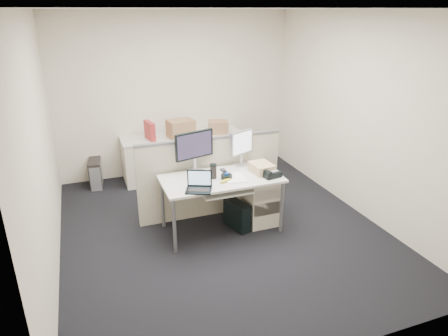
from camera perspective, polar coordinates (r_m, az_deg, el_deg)
name	(u,v)px	position (r m, az deg, el deg)	size (l,w,h in m)	color
floor	(222,229)	(5.33, -0.36, -8.67)	(4.00, 4.50, 0.01)	black
ceiling	(221,9)	(4.60, -0.44, 21.81)	(4.00, 4.50, 0.01)	white
wall_back	(176,95)	(6.89, -6.86, 10.33)	(4.00, 0.02, 2.70)	beige
wall_front	(330,214)	(2.92, 14.85, -6.40)	(4.00, 0.02, 2.70)	beige
wall_left	(40,149)	(4.55, -24.82, 2.51)	(0.02, 4.50, 2.70)	beige
wall_right	(360,116)	(5.76, 18.81, 7.08)	(0.02, 4.50, 2.70)	beige
desk	(221,182)	(5.03, -0.38, -2.07)	(1.50, 0.75, 0.73)	white
keyboard_tray	(226,191)	(4.89, 0.34, -3.35)	(0.62, 0.32, 0.02)	white
drawer_pedestal	(259,198)	(5.41, 4.96, -4.35)	(0.40, 0.55, 0.65)	beige
cubicle_partition	(210,178)	(5.46, -1.96, -1.40)	(2.00, 0.06, 1.10)	beige
back_counter	(183,156)	(6.86, -5.86, 1.71)	(2.00, 0.60, 0.72)	beige
monitor_main	(194,152)	(5.12, -4.24, 2.34)	(0.54, 0.21, 0.54)	black
monitor_small	(241,148)	(5.33, 2.50, 2.82)	(0.39, 0.19, 0.48)	#B7B7BC
laptop	(198,182)	(4.60, -3.66, -2.05)	(0.29, 0.22, 0.22)	black
trackball	(227,177)	(4.96, 0.36, -1.24)	(0.14, 0.14, 0.05)	black
desk_phone	(271,174)	(5.06, 6.73, -0.84)	(0.22, 0.18, 0.07)	black
paper_stack	(235,178)	(4.98, 1.56, -1.42)	(0.25, 0.31, 0.01)	white
sticky_pad	(235,175)	(5.06, 1.54, -1.05)	(0.08, 0.08, 0.01)	gold
travel_mug	(213,172)	(4.96, -1.55, -0.53)	(0.08, 0.08, 0.17)	black
banana	(226,181)	(4.86, 0.22, -1.82)	(0.18, 0.04, 0.04)	yellow
cellphone	(223,170)	(5.20, -0.09, -0.35)	(0.06, 0.11, 0.02)	black
manila_folders	(262,168)	(5.17, 5.40, 0.02)	(0.25, 0.32, 0.12)	tan
keyboard	(221,189)	(4.90, -0.37, -3.01)	(0.40, 0.14, 0.02)	black
pc_tower_desk	(237,215)	(5.26, 1.89, -6.75)	(0.16, 0.40, 0.37)	black
pc_tower_spare_dark	(96,173)	(6.82, -17.88, -0.67)	(0.19, 0.46, 0.43)	black
pc_tower_spare_silver	(96,175)	(6.80, -17.80, -0.92)	(0.17, 0.42, 0.39)	#B7B7BC
cardboard_box_left	(181,129)	(6.58, -6.19, 5.54)	(0.41, 0.31, 0.31)	#966A46
cardboard_box_right	(218,128)	(6.77, -0.81, 5.79)	(0.32, 0.25, 0.23)	#966A46
red_binder	(150,131)	(6.53, -10.56, 5.18)	(0.08, 0.33, 0.31)	#A22729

